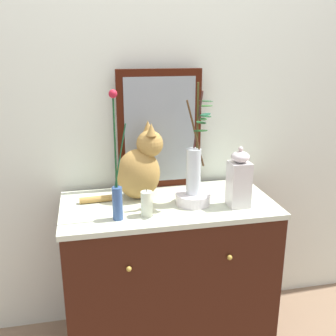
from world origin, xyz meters
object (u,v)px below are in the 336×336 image
sideboard (168,275)px  vase_glass_clear (194,165)px  mirror_leaning (160,130)px  jar_lidded_porcelain (239,180)px  bowl_porcelain (193,199)px  vase_slim_green (117,187)px  candle_pillar (147,204)px  cat_sitting (140,167)px

sideboard → vase_glass_clear: 0.63m
sideboard → vase_glass_clear: size_ratio=1.95×
sideboard → mirror_leaning: bearing=88.5°
vase_glass_clear → jar_lidded_porcelain: size_ratio=1.82×
sideboard → bowl_porcelain: bearing=-17.4°
vase_slim_green → candle_pillar: size_ratio=4.49×
sideboard → vase_slim_green: (-0.26, -0.14, 0.57)m
mirror_leaning → bowl_porcelain: bearing=-68.2°
cat_sitting → mirror_leaning: bearing=49.4°
cat_sitting → vase_slim_green: (-0.14, -0.23, -0.01)m
bowl_porcelain → jar_lidded_porcelain: bearing=-19.1°
vase_slim_green → jar_lidded_porcelain: (0.58, 0.04, -0.02)m
mirror_leaning → jar_lidded_porcelain: mirror_leaning is taller
jar_lidded_porcelain → vase_slim_green: bearing=-176.6°
cat_sitting → vase_glass_clear: (0.24, -0.13, 0.04)m
bowl_porcelain → mirror_leaning: bearing=111.8°
jar_lidded_porcelain → candle_pillar: jar_lidded_porcelain is taller
vase_glass_clear → bowl_porcelain: bearing=138.9°
vase_slim_green → vase_glass_clear: vase_glass_clear is taller
mirror_leaning → candle_pillar: mirror_leaning is taller
cat_sitting → bowl_porcelain: (0.24, -0.13, -0.14)m
cat_sitting → vase_slim_green: size_ratio=0.74×
mirror_leaning → candle_pillar: 0.47m
sideboard → vase_glass_clear: bearing=-18.2°
mirror_leaning → bowl_porcelain: size_ratio=3.68×
cat_sitting → vase_slim_green: 0.27m
mirror_leaning → sideboard: bearing=-91.5°
vase_slim_green → candle_pillar: bearing=5.3°
mirror_leaning → cat_sitting: 0.25m
vase_slim_green → mirror_leaning: bearing=55.3°
cat_sitting → jar_lidded_porcelain: cat_sitting is taller
cat_sitting → vase_slim_green: bearing=-120.4°
jar_lidded_porcelain → candle_pillar: bearing=-177.1°
sideboard → cat_sitting: size_ratio=2.47×
jar_lidded_porcelain → vase_glass_clear: bearing=161.4°
mirror_leaning → vase_glass_clear: bearing=-67.8°
candle_pillar → sideboard: bearing=45.9°
vase_glass_clear → candle_pillar: 0.30m
sideboard → candle_pillar: size_ratio=8.20×
bowl_porcelain → candle_pillar: candle_pillar is taller
vase_glass_clear → jar_lidded_porcelain: (0.20, -0.07, -0.07)m
candle_pillar → bowl_porcelain: bearing=21.0°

